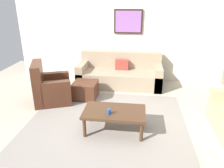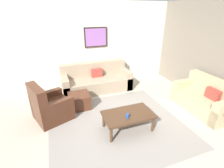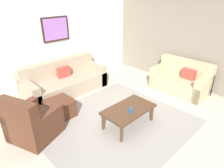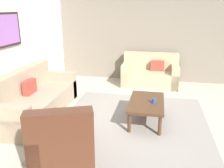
# 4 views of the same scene
# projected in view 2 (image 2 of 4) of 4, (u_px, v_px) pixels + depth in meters

# --- Properties ---
(ground_plane) EXTENTS (8.00, 8.00, 0.00)m
(ground_plane) POSITION_uv_depth(u_px,v_px,m) (116.00, 124.00, 3.87)
(ground_plane) COLOR #B2A893
(rear_partition) EXTENTS (6.00, 0.12, 2.80)m
(rear_partition) POSITION_uv_depth(u_px,v_px,m) (89.00, 46.00, 5.52)
(rear_partition) COLOR silver
(rear_partition) RESTS_ON ground_plane
(stone_feature_panel) EXTENTS (0.12, 5.20, 2.80)m
(stone_feature_panel) POSITION_uv_depth(u_px,v_px,m) (224.00, 56.00, 4.23)
(stone_feature_panel) COLOR slate
(stone_feature_panel) RESTS_ON ground_plane
(area_rug) EXTENTS (3.06, 2.77, 0.01)m
(area_rug) POSITION_uv_depth(u_px,v_px,m) (116.00, 124.00, 3.87)
(area_rug) COLOR gray
(area_rug) RESTS_ON ground_plane
(couch_main) EXTENTS (2.25, 0.94, 0.88)m
(couch_main) POSITION_uv_depth(u_px,v_px,m) (96.00, 81.00, 5.55)
(couch_main) COLOR gray
(couch_main) RESTS_ON ground_plane
(couch_loveseat) EXTENTS (0.81, 1.52, 0.88)m
(couch_loveseat) POSITION_uv_depth(u_px,v_px,m) (205.00, 99.00, 4.35)
(couch_loveseat) COLOR tan
(couch_loveseat) RESTS_ON ground_plane
(armchair_leather) EXTENTS (1.03, 1.03, 0.95)m
(armchair_leather) POSITION_uv_depth(u_px,v_px,m) (49.00, 108.00, 3.95)
(armchair_leather) COLOR #4C2819
(armchair_leather) RESTS_ON ground_plane
(ottoman) EXTENTS (0.56, 0.56, 0.40)m
(ottoman) POSITION_uv_depth(u_px,v_px,m) (79.00, 101.00, 4.49)
(ottoman) COLOR #4C2819
(ottoman) RESTS_ON ground_plane
(coffee_table) EXTENTS (1.10, 0.64, 0.41)m
(coffee_table) POSITION_uv_depth(u_px,v_px,m) (128.00, 116.00, 3.58)
(coffee_table) COLOR #472D1C
(coffee_table) RESTS_ON ground_plane
(cup) EXTENTS (0.07, 0.07, 0.10)m
(cup) POSITION_uv_depth(u_px,v_px,m) (127.00, 116.00, 3.40)
(cup) COLOR #1E478C
(cup) RESTS_ON coffee_table
(framed_artwork) EXTENTS (0.78, 0.04, 0.64)m
(framed_artwork) POSITION_uv_depth(u_px,v_px,m) (96.00, 37.00, 5.41)
(framed_artwork) COLOR black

